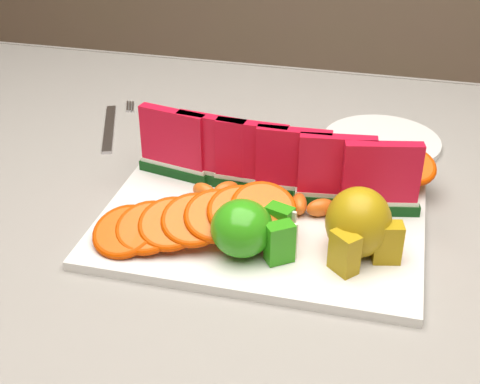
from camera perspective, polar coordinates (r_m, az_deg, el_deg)
table at (r=0.95m, az=-0.72°, el=-6.18°), size 1.40×0.90×0.75m
tablecloth at (r=0.91m, az=-0.74°, el=-3.07°), size 1.53×1.03×0.20m
platter at (r=0.85m, az=1.90°, el=-2.36°), size 0.40×0.30×0.01m
apple_cluster at (r=0.76m, az=0.72°, el=-3.19°), size 0.11×0.09×0.07m
pear_cluster at (r=0.77m, az=10.14°, el=-2.82°), size 0.10×0.11×0.08m
side_plate at (r=1.06m, az=11.99°, el=4.22°), size 0.24×0.24×0.01m
fork at (r=1.11m, az=-10.91°, el=5.55°), size 0.07×0.19×0.00m
watermelon_row at (r=0.87m, az=2.75°, el=2.57°), size 0.39×0.07×0.10m
orange_fan_front at (r=0.78m, az=-3.96°, el=-2.36°), size 0.26×0.15×0.06m
orange_fan_back at (r=0.93m, az=5.24°, el=2.86°), size 0.38×0.10×0.05m
tangerine_segments at (r=0.85m, az=3.03°, el=-0.89°), size 0.24×0.08×0.02m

